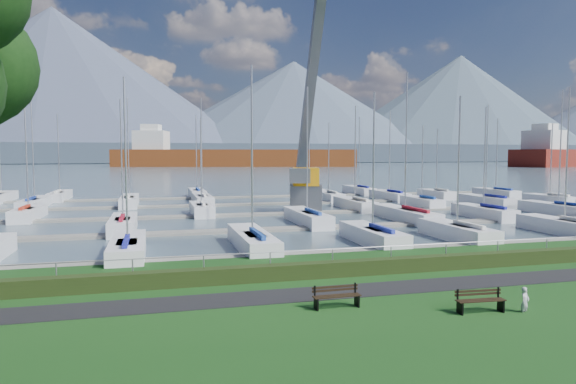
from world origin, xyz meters
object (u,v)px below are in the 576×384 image
object	(u,v)px
person	(525,298)
bench_right	(480,301)
bench_left	(336,296)
crane	(306,157)

from	to	relation	value
person	bench_right	bearing A→B (deg)	140.81
bench_left	bench_right	world-z (taller)	same
crane	person	bearing A→B (deg)	-80.51
bench_right	crane	world-z (taller)	crane
bench_right	person	size ratio (longest dim) A/B	1.72
bench_right	person	bearing A→B (deg)	-10.31
bench_right	crane	distance (m)	36.85
bench_left	crane	xyz separation A→B (m)	(9.23, 34.41, 4.91)
crane	bench_left	bearing A→B (deg)	-91.02
bench_left	crane	bearing A→B (deg)	74.29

